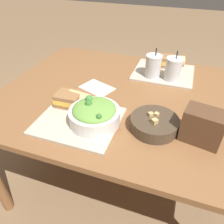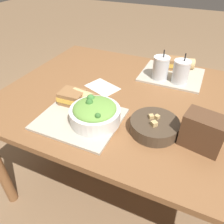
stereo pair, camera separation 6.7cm
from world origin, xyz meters
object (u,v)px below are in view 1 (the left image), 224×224
at_px(chip_bag, 203,126).
at_px(drink_cup_red, 173,70).
at_px(drink_cup_dark, 153,67).
at_px(sandwich_near, 69,99).
at_px(baguette_near, 80,98).
at_px(baguette_far, 176,61).
at_px(soup_bowl, 154,123).
at_px(napkin_folded, 97,88).
at_px(salad_bowl, 94,114).
at_px(sandwich_far, 165,61).

bearing_deg(chip_bag, drink_cup_red, 121.06).
distance_m(drink_cup_dark, drink_cup_red, 0.12).
height_order(sandwich_near, baguette_near, baguette_near).
xyz_separation_m(sandwich_near, baguette_far, (0.45, 0.64, 0.00)).
height_order(sandwich_near, drink_cup_red, drink_cup_red).
height_order(baguette_near, baguette_far, same).
bearing_deg(sandwich_near, baguette_far, 52.01).
relative_size(soup_bowl, drink_cup_dark, 1.18).
bearing_deg(drink_cup_dark, soup_bowl, -78.20).
xyz_separation_m(soup_bowl, napkin_folded, (-0.37, 0.24, -0.03)).
bearing_deg(salad_bowl, baguette_near, 138.18).
xyz_separation_m(salad_bowl, soup_bowl, (0.25, 0.06, -0.03)).
bearing_deg(drink_cup_red, baguette_near, -134.16).
bearing_deg(baguette_near, soup_bowl, -89.39).
distance_m(baguette_far, chip_bag, 0.69).
bearing_deg(soup_bowl, baguette_near, 171.96).
height_order(sandwich_near, drink_cup_dark, drink_cup_dark).
xyz_separation_m(sandwich_far, baguette_far, (0.07, 0.03, 0.00)).
xyz_separation_m(sandwich_near, drink_cup_dark, (0.33, 0.44, 0.03)).
bearing_deg(baguette_near, sandwich_near, 127.36).
bearing_deg(drink_cup_dark, baguette_near, -124.55).
xyz_separation_m(baguette_near, napkin_folded, (0.01, 0.19, -0.04)).
xyz_separation_m(sandwich_near, baguette_near, (0.05, 0.03, 0.00)).
distance_m(salad_bowl, drink_cup_red, 0.59).
height_order(sandwich_far, napkin_folded, sandwich_far).
distance_m(soup_bowl, drink_cup_dark, 0.47).
bearing_deg(chip_bag, baguette_near, -174.91).
xyz_separation_m(soup_bowl, baguette_far, (0.02, 0.66, 0.02)).
distance_m(salad_bowl, baguette_far, 0.77).
height_order(soup_bowl, sandwich_far, sandwich_far).
height_order(soup_bowl, napkin_folded, soup_bowl).
bearing_deg(chip_bag, salad_bowl, -162.28).
height_order(drink_cup_dark, drink_cup_red, drink_cup_dark).
bearing_deg(salad_bowl, baguette_far, 69.10).
relative_size(soup_bowl, baguette_far, 1.76).
relative_size(baguette_far, chip_bag, 0.69).
bearing_deg(chip_bag, sandwich_near, -172.01).
bearing_deg(napkin_folded, soup_bowl, -33.18).
distance_m(sandwich_far, chip_bag, 0.69).
bearing_deg(drink_cup_dark, baguette_far, 59.63).
height_order(drink_cup_red, napkin_folded, drink_cup_red).
bearing_deg(drink_cup_dark, drink_cup_red, 0.00).
height_order(salad_bowl, baguette_far, salad_bowl).
bearing_deg(sandwich_near, napkin_folded, 71.27).
bearing_deg(chip_bag, napkin_folded, 167.24).
height_order(baguette_near, drink_cup_dark, drink_cup_dark).
relative_size(chip_bag, napkin_folded, 0.81).
xyz_separation_m(sandwich_far, napkin_folded, (-0.32, -0.40, -0.04)).
distance_m(drink_cup_dark, chip_bag, 0.55).
bearing_deg(sandwich_far, napkin_folded, -142.30).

